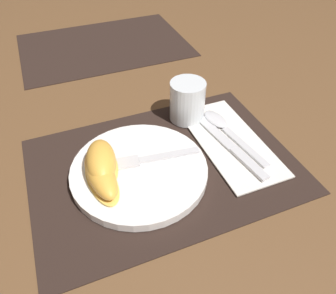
{
  "coord_description": "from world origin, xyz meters",
  "views": [
    {
      "loc": [
        -0.15,
        -0.38,
        0.42
      ],
      "look_at": [
        0.02,
        0.02,
        0.02
      ],
      "focal_mm": 35.0,
      "sensor_mm": 36.0,
      "label": 1
    }
  ],
  "objects_px": {
    "juice_glass": "(187,103)",
    "fork": "(143,160)",
    "spoon": "(223,126)",
    "citrus_wedge_0": "(101,163)",
    "citrus_wedge_1": "(101,175)",
    "knife": "(228,144)",
    "plate": "(139,171)"
  },
  "relations": [
    {
      "from": "knife",
      "to": "citrus_wedge_0",
      "type": "distance_m",
      "value": 0.24
    },
    {
      "from": "fork",
      "to": "knife",
      "type": "bearing_deg",
      "value": -2.45
    },
    {
      "from": "knife",
      "to": "citrus_wedge_1",
      "type": "bearing_deg",
      "value": -176.94
    },
    {
      "from": "juice_glass",
      "to": "knife",
      "type": "relative_size",
      "value": 0.37
    },
    {
      "from": "spoon",
      "to": "citrus_wedge_0",
      "type": "relative_size",
      "value": 1.71
    },
    {
      "from": "spoon",
      "to": "fork",
      "type": "distance_m",
      "value": 0.19
    },
    {
      "from": "fork",
      "to": "citrus_wedge_1",
      "type": "relative_size",
      "value": 1.46
    },
    {
      "from": "plate",
      "to": "juice_glass",
      "type": "distance_m",
      "value": 0.19
    },
    {
      "from": "juice_glass",
      "to": "citrus_wedge_1",
      "type": "distance_m",
      "value": 0.24
    },
    {
      "from": "spoon",
      "to": "citrus_wedge_1",
      "type": "relative_size",
      "value": 1.55
    },
    {
      "from": "plate",
      "to": "citrus_wedge_1",
      "type": "distance_m",
      "value": 0.07
    },
    {
      "from": "spoon",
      "to": "fork",
      "type": "bearing_deg",
      "value": -167.01
    },
    {
      "from": "fork",
      "to": "citrus_wedge_0",
      "type": "bearing_deg",
      "value": 177.42
    },
    {
      "from": "knife",
      "to": "spoon",
      "type": "bearing_deg",
      "value": 71.57
    },
    {
      "from": "plate",
      "to": "fork",
      "type": "bearing_deg",
      "value": 46.88
    },
    {
      "from": "plate",
      "to": "knife",
      "type": "height_order",
      "value": "plate"
    },
    {
      "from": "fork",
      "to": "citrus_wedge_0",
      "type": "relative_size",
      "value": 1.61
    },
    {
      "from": "knife",
      "to": "citrus_wedge_1",
      "type": "height_order",
      "value": "citrus_wedge_1"
    },
    {
      "from": "juice_glass",
      "to": "fork",
      "type": "xyz_separation_m",
      "value": [
        -0.13,
        -0.1,
        -0.02
      ]
    },
    {
      "from": "spoon",
      "to": "citrus_wedge_1",
      "type": "height_order",
      "value": "citrus_wedge_1"
    },
    {
      "from": "spoon",
      "to": "citrus_wedge_0",
      "type": "distance_m",
      "value": 0.26
    },
    {
      "from": "citrus_wedge_0",
      "to": "citrus_wedge_1",
      "type": "bearing_deg",
      "value": -107.01
    },
    {
      "from": "juice_glass",
      "to": "knife",
      "type": "distance_m",
      "value": 0.12
    },
    {
      "from": "spoon",
      "to": "citrus_wedge_0",
      "type": "bearing_deg",
      "value": -171.28
    },
    {
      "from": "plate",
      "to": "spoon",
      "type": "xyz_separation_m",
      "value": [
        0.19,
        0.05,
        -0.0
      ]
    },
    {
      "from": "plate",
      "to": "knife",
      "type": "distance_m",
      "value": 0.18
    },
    {
      "from": "plate",
      "to": "citrus_wedge_0",
      "type": "bearing_deg",
      "value": 165.0
    },
    {
      "from": "spoon",
      "to": "fork",
      "type": "height_order",
      "value": "fork"
    },
    {
      "from": "spoon",
      "to": "citrus_wedge_0",
      "type": "xyz_separation_m",
      "value": [
        -0.25,
        -0.04,
        0.03
      ]
    },
    {
      "from": "knife",
      "to": "citrus_wedge_0",
      "type": "bearing_deg",
      "value": 177.51
    },
    {
      "from": "juice_glass",
      "to": "citrus_wedge_1",
      "type": "xyz_separation_m",
      "value": [
        -0.21,
        -0.12,
        -0.01
      ]
    },
    {
      "from": "fork",
      "to": "citrus_wedge_1",
      "type": "height_order",
      "value": "citrus_wedge_1"
    }
  ]
}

